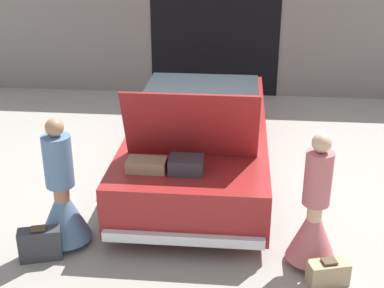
% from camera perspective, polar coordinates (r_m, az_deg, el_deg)
% --- Properties ---
extents(ground_plane, '(40.00, 40.00, 0.00)m').
position_cam_1_polar(ground_plane, '(8.56, 0.84, -2.64)').
color(ground_plane, gray).
extents(garage_wall_back, '(12.00, 0.14, 2.80)m').
position_cam_1_polar(garage_wall_back, '(11.89, 2.47, 11.86)').
color(garage_wall_back, slate).
rests_on(garage_wall_back, ground_plane).
extents(car, '(2.04, 4.93, 1.80)m').
position_cam_1_polar(car, '(8.33, 0.87, 1.06)').
color(car, maroon).
rests_on(car, ground_plane).
extents(person_left, '(0.64, 0.64, 1.64)m').
position_cam_1_polar(person_left, '(6.63, -13.67, -5.93)').
color(person_left, '#997051').
rests_on(person_left, ground_plane).
extents(person_right, '(0.58, 0.58, 1.63)m').
position_cam_1_polar(person_right, '(6.23, 12.86, -7.85)').
color(person_right, tan).
rests_on(person_right, ground_plane).
extents(suitcase_beside_left_person, '(0.52, 0.32, 0.42)m').
position_cam_1_polar(suitcase_beside_left_person, '(6.60, -15.88, -10.22)').
color(suitcase_beside_left_person, '#2D2D33').
rests_on(suitcase_beside_left_person, ground_plane).
extents(suitcase_beside_right_person, '(0.48, 0.32, 0.30)m').
position_cam_1_polar(suitcase_beside_right_person, '(6.20, 14.30, -13.15)').
color(suitcase_beside_right_person, '#9E8460').
rests_on(suitcase_beside_right_person, ground_plane).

